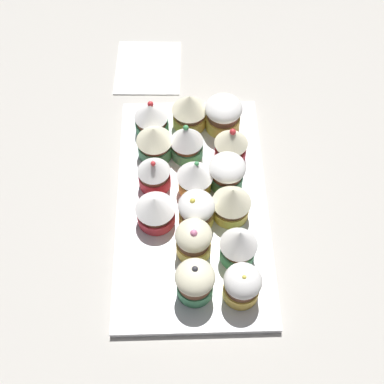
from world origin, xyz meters
TOP-DOWN VIEW (x-y plane):
  - ground_plane at (0.00, 0.00)cm, footprint 180.00×180.00cm
  - baking_tray at (0.00, 0.00)cm, footprint 44.08×24.87cm
  - cupcake_0 at (-15.42, -6.77)cm, footprint 5.95×5.95cm
  - cupcake_1 at (-10.13, -6.14)cm, footprint 6.24×6.24cm
  - cupcake_2 at (-3.71, -6.15)cm, footprint 5.43×5.43cm
  - cupcake_3 at (3.24, -5.86)cm, footprint 6.37×6.37cm
  - cupcake_4 at (-16.78, -0.06)cm, footprint 6.30×6.30cm
  - cupcake_5 at (-9.93, -0.63)cm, footprint 5.73×5.73cm
  - cupcake_6 at (-2.50, 0.53)cm, footprint 5.97×5.97cm
  - cupcake_7 at (3.53, 0.60)cm, footprint 5.81×5.81cm
  - cupcake_8 at (8.98, -0.41)cm, footprint 5.59×5.59cm
  - cupcake_9 at (15.72, -0.33)cm, footprint 5.79×5.79cm
  - cupcake_10 at (-16.01, 5.98)cm, footprint 6.65×6.65cm
  - cupcake_11 at (-9.27, 6.91)cm, footprint 5.76×5.76cm
  - cupcake_12 at (-3.47, 5.86)cm, footprint 6.08×6.08cm
  - cupcake_13 at (2.49, 6.19)cm, footprint 6.24×6.24cm
  - cupcake_14 at (10.15, 6.69)cm, footprint 5.76×5.76cm
  - cupcake_15 at (16.30, 6.76)cm, footprint 5.55×5.55cm
  - napkin at (-32.61, -7.97)cm, footprint 15.29×13.43cm

SIDE VIEW (x-z plane):
  - ground_plane at x=0.00cm, z-range -3.00..0.00cm
  - napkin at x=-32.61cm, z-range 0.00..0.60cm
  - baking_tray at x=0.00cm, z-range 0.00..1.20cm
  - cupcake_7 at x=3.53cm, z-range 1.10..7.70cm
  - cupcake_3 at x=3.24cm, z-range 1.28..7.76cm
  - cupcake_12 at x=-3.47cm, z-range 1.37..7.72cm
  - cupcake_0 at x=-15.42cm, z-range 1.05..8.04cm
  - cupcake_10 at x=-16.01cm, z-range 1.33..7.94cm
  - cupcake_15 at x=16.30cm, z-range 1.16..8.15cm
  - cupcake_2 at x=-3.71cm, z-range 1.10..8.22cm
  - cupcake_1 at x=-10.13cm, z-range 1.28..8.15cm
  - cupcake_8 at x=8.98cm, z-range 1.10..8.39cm
  - cupcake_11 at x=-9.27cm, z-range 1.14..8.35cm
  - cupcake_5 at x=-9.93cm, z-range 1.10..8.45cm
  - cupcake_6 at x=-2.50cm, z-range 1.24..8.49cm
  - cupcake_9 at x=15.72cm, z-range 1.20..8.54cm
  - cupcake_4 at x=-16.78cm, z-range 1.30..8.61cm
  - cupcake_13 at x=2.49cm, z-range 1.33..8.59cm
  - cupcake_14 at x=10.15cm, z-range 1.36..9.17cm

